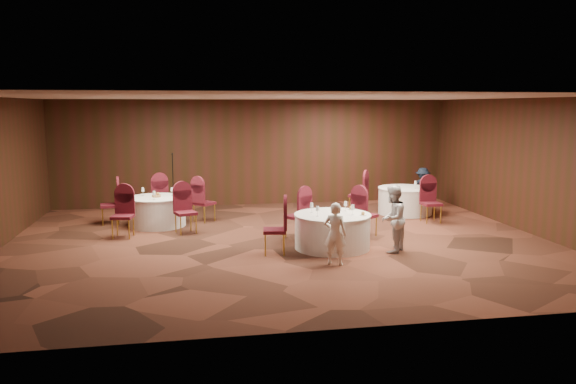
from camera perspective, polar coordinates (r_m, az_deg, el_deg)
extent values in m
plane|color=black|center=(12.57, -0.74, -5.12)|extent=(12.00, 12.00, 0.00)
plane|color=silver|center=(12.21, -0.77, 9.62)|extent=(12.00, 12.00, 0.00)
plane|color=black|center=(17.22, -3.44, 4.03)|extent=(12.00, 0.00, 12.00)
plane|color=black|center=(7.45, 5.45, -2.25)|extent=(12.00, 0.00, 12.00)
plane|color=black|center=(14.51, 23.35, 2.44)|extent=(0.00, 10.00, 10.00)
cylinder|color=silver|center=(12.03, 4.53, -4.03)|extent=(1.60, 1.60, 0.72)
cylinder|color=silver|center=(11.95, 4.55, -2.32)|extent=(1.63, 1.63, 0.03)
cylinder|color=silver|center=(14.57, -13.17, -1.98)|extent=(1.42, 1.42, 0.72)
cylinder|color=silver|center=(14.51, -13.22, -0.56)|extent=(1.45, 1.45, 0.03)
cylinder|color=silver|center=(16.14, 11.81, -0.89)|extent=(1.50, 1.50, 0.72)
cylinder|color=silver|center=(16.09, 11.85, 0.39)|extent=(1.53, 1.53, 0.03)
cylinder|color=silver|center=(11.68, 3.01, -2.48)|extent=(0.06, 0.06, 0.01)
cylinder|color=silver|center=(11.67, 3.01, -2.20)|extent=(0.01, 0.01, 0.11)
cone|color=silver|center=(11.65, 3.01, -1.69)|extent=(0.08, 0.08, 0.10)
cylinder|color=silver|center=(11.90, 6.59, -2.32)|extent=(0.06, 0.06, 0.01)
cylinder|color=silver|center=(11.88, 6.59, -2.04)|extent=(0.01, 0.01, 0.11)
cone|color=silver|center=(11.87, 6.60, -1.54)|extent=(0.08, 0.08, 0.10)
cylinder|color=silver|center=(11.50, 4.55, -2.67)|extent=(0.06, 0.06, 0.01)
cylinder|color=silver|center=(11.49, 4.55, -2.39)|extent=(0.01, 0.01, 0.11)
cone|color=silver|center=(11.47, 4.56, -1.87)|extent=(0.08, 0.08, 0.10)
cylinder|color=silver|center=(12.32, 5.85, -1.92)|extent=(0.06, 0.06, 0.01)
cylinder|color=silver|center=(12.31, 5.85, -1.66)|extent=(0.01, 0.01, 0.11)
cone|color=silver|center=(12.29, 5.86, -1.17)|extent=(0.08, 0.08, 0.10)
cylinder|color=silver|center=(12.09, 2.41, -2.09)|extent=(0.06, 0.06, 0.01)
cylinder|color=silver|center=(12.08, 2.41, -1.82)|extent=(0.01, 0.01, 0.11)
cone|color=silver|center=(12.06, 2.42, -1.33)|extent=(0.08, 0.08, 0.10)
cylinder|color=white|center=(11.39, 5.26, -2.77)|extent=(0.15, 0.15, 0.01)
sphere|color=#9E6B33|center=(11.38, 5.26, -2.57)|extent=(0.08, 0.08, 0.08)
cylinder|color=white|center=(11.86, 7.63, -2.36)|extent=(0.15, 0.15, 0.01)
sphere|color=#9E6B33|center=(11.85, 7.63, -2.16)|extent=(0.08, 0.08, 0.08)
cylinder|color=white|center=(12.48, 6.41, -1.78)|extent=(0.15, 0.15, 0.01)
sphere|color=#9E6B33|center=(12.47, 6.41, -1.59)|extent=(0.08, 0.08, 0.08)
cylinder|color=silver|center=(14.63, -11.69, -0.36)|extent=(0.06, 0.06, 0.01)
cylinder|color=silver|center=(14.62, -11.69, -0.14)|extent=(0.01, 0.01, 0.11)
cone|color=silver|center=(14.60, -11.71, 0.27)|extent=(0.08, 0.08, 0.10)
cylinder|color=silver|center=(14.78, -14.52, -0.37)|extent=(0.06, 0.06, 0.01)
cylinder|color=silver|center=(14.77, -14.52, -0.15)|extent=(0.01, 0.01, 0.11)
cone|color=silver|center=(14.75, -14.54, 0.25)|extent=(0.08, 0.08, 0.10)
cylinder|color=silver|center=(14.11, -13.43, -0.75)|extent=(0.06, 0.06, 0.01)
cylinder|color=silver|center=(14.11, -13.44, -0.52)|extent=(0.01, 0.01, 0.11)
cone|color=silver|center=(14.09, -13.45, -0.10)|extent=(0.08, 0.08, 0.10)
cylinder|color=olive|center=(14.50, -13.22, -0.39)|extent=(0.22, 0.22, 0.06)
sphere|color=#9E6B33|center=(14.51, -13.34, -0.14)|extent=(0.07, 0.07, 0.07)
sphere|color=#9E6B33|center=(14.47, -13.08, -0.16)|extent=(0.07, 0.07, 0.07)
cylinder|color=silver|center=(15.97, 12.81, 0.36)|extent=(0.06, 0.06, 0.01)
cylinder|color=silver|center=(15.96, 12.82, 0.56)|extent=(0.01, 0.01, 0.11)
cone|color=silver|center=(15.94, 12.83, 0.94)|extent=(0.08, 0.08, 0.10)
cylinder|color=black|center=(15.87, -11.50, -2.34)|extent=(0.24, 0.24, 0.02)
cylinder|color=black|center=(15.73, -11.59, 0.78)|extent=(0.02, 0.02, 1.72)
cylinder|color=black|center=(15.69, -11.68, 3.82)|extent=(0.04, 0.12, 0.04)
imported|color=white|center=(10.73, 4.81, -4.26)|extent=(0.53, 0.46, 1.21)
imported|color=silver|center=(11.80, 10.57, -2.68)|extent=(0.85, 0.87, 1.41)
imported|color=black|center=(17.17, 13.51, 0.43)|extent=(0.89, 0.77, 1.20)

